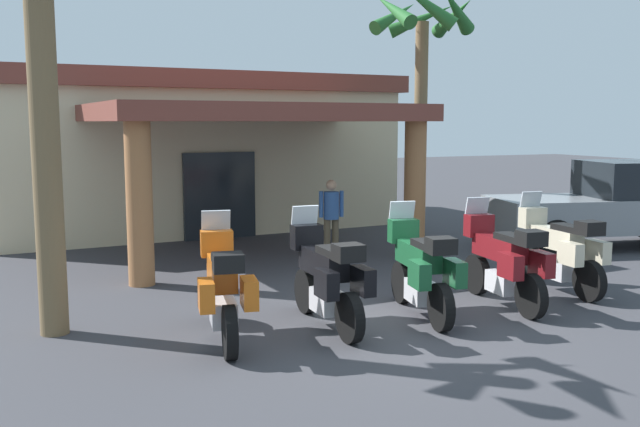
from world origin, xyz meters
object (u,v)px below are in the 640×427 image
(motorcycle_black, at_px, (327,278))
(pedestrian, at_px, (331,213))
(palm_tree_roadside, at_px, (39,24))
(motel_building, at_px, (187,149))
(pickup_truck_gray, at_px, (611,206))
(motorcycle_cream, at_px, (560,250))
(motorcycle_maroon, at_px, (504,261))
(motorcycle_orange, at_px, (223,288))
(motorcycle_green, at_px, (421,269))
(palm_tree_near_portico, at_px, (423,46))

(motorcycle_black, xyz_separation_m, pedestrian, (2.23, 4.60, 0.24))
(palm_tree_roadside, bearing_deg, motorcycle_black, -19.70)
(motel_building, xyz_separation_m, pedestrian, (1.58, -5.95, -1.14))
(motorcycle_black, bearing_deg, pickup_truck_gray, -67.91)
(motorcycle_black, height_order, pedestrian, pedestrian)
(motorcycle_cream, relative_size, palm_tree_roadside, 0.37)
(motorcycle_cream, relative_size, pedestrian, 1.36)
(motel_building, bearing_deg, pickup_truck_gray, -46.32)
(motorcycle_maroon, height_order, palm_tree_roadside, palm_tree_roadside)
(motorcycle_black, bearing_deg, motorcycle_maroon, -89.48)
(motorcycle_orange, bearing_deg, motorcycle_green, -80.66)
(palm_tree_near_portico, bearing_deg, motorcycle_cream, -99.44)
(motorcycle_maroon, xyz_separation_m, palm_tree_near_portico, (2.46, 6.29, 3.94))
(motorcycle_cream, bearing_deg, pedestrian, 32.70)
(motorcycle_black, height_order, palm_tree_roadside, palm_tree_roadside)
(motorcycle_maroon, relative_size, palm_tree_near_portico, 0.36)
(motorcycle_orange, relative_size, motorcycle_black, 0.99)
(motorcycle_orange, distance_m, motorcycle_cream, 5.92)
(pickup_truck_gray, height_order, palm_tree_roadside, palm_tree_roadside)
(pickup_truck_gray, bearing_deg, motorcycle_black, -145.81)
(motorcycle_cream, distance_m, pedestrian, 4.83)
(motorcycle_green, distance_m, palm_tree_roadside, 6.12)
(motel_building, bearing_deg, palm_tree_near_portico, -45.09)
(motel_building, distance_m, motorcycle_cream, 11.00)
(motorcycle_orange, xyz_separation_m, motorcycle_green, (2.96, -0.07, 0.00))
(motorcycle_orange, height_order, palm_tree_roadside, palm_tree_roadside)
(palm_tree_roadside, bearing_deg, motorcycle_green, -14.78)
(motorcycle_cream, xyz_separation_m, palm_tree_roadside, (-7.90, 0.93, 3.36))
(motel_building, relative_size, pickup_truck_gray, 2.00)
(palm_tree_roadside, relative_size, palm_tree_near_portico, 0.97)
(motorcycle_maroon, bearing_deg, palm_tree_roadside, 85.62)
(palm_tree_near_portico, bearing_deg, motorcycle_orange, -138.02)
(palm_tree_near_portico, bearing_deg, motorcycle_maroon, -111.34)
(motorcycle_orange, distance_m, pedestrian, 5.90)
(motorcycle_orange, bearing_deg, motel_building, -0.62)
(motorcycle_black, distance_m, motorcycle_maroon, 2.96)
(motel_building, height_order, pedestrian, motel_building)
(motorcycle_maroon, relative_size, pedestrian, 1.36)
(motel_building, xyz_separation_m, motorcycle_black, (-0.65, -10.55, -1.38))
(motorcycle_orange, xyz_separation_m, motorcycle_cream, (5.91, 0.30, 0.00))
(pedestrian, bearing_deg, motorcycle_green, 0.65)
(motorcycle_maroon, bearing_deg, motorcycle_green, 96.59)
(motorcycle_black, bearing_deg, pedestrian, -23.74)
(motel_building, relative_size, palm_tree_roadside, 1.84)
(motorcycle_cream, bearing_deg, motorcycle_maroon, 110.28)
(motel_building, xyz_separation_m, motorcycle_green, (0.83, -10.61, -1.38))
(pedestrian, bearing_deg, motorcycle_maroon, 18.62)
(motorcycle_maroon, bearing_deg, pickup_truck_gray, -52.94)
(motorcycle_black, bearing_deg, motel_building, -1.44)
(motorcycle_orange, height_order, motorcycle_maroon, same)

